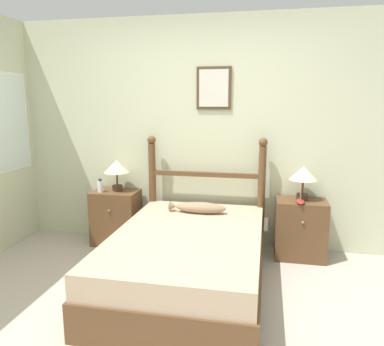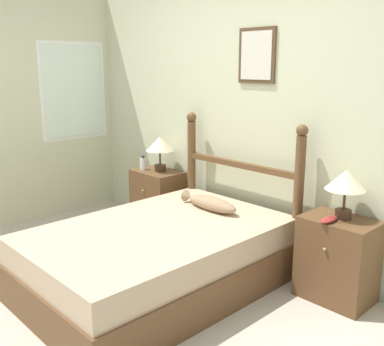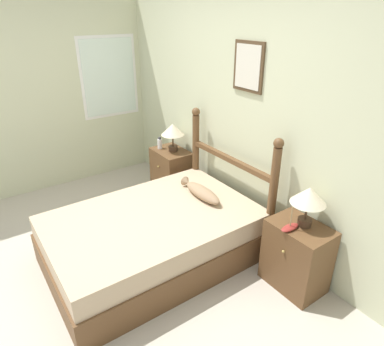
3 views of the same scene
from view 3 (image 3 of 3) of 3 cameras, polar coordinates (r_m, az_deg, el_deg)
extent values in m
plane|color=#B7AD9E|center=(3.46, -16.64, -16.48)|extent=(16.00, 16.00, 0.00)
cube|color=beige|center=(3.60, 7.57, 9.56)|extent=(6.40, 0.06, 2.55)
cube|color=#4C3823|center=(3.36, 9.39, 17.07)|extent=(0.38, 0.02, 0.46)
cube|color=beige|center=(3.35, 9.24, 17.06)|extent=(0.32, 0.01, 0.40)
cube|color=beige|center=(4.82, -27.34, 11.05)|extent=(0.06, 6.40, 2.55)
cube|color=white|center=(5.06, -13.64, 15.25)|extent=(0.01, 0.82, 1.10)
cube|color=silver|center=(5.06, -13.60, 15.24)|extent=(0.01, 0.74, 1.02)
cube|color=brown|center=(3.47, -6.35, -11.92)|extent=(1.31, 1.97, 0.30)
cube|color=tan|center=(3.32, -6.56, -8.44)|extent=(1.27, 1.93, 0.21)
cylinder|color=brown|center=(4.13, 0.62, 1.76)|extent=(0.08, 0.08, 1.17)
sphere|color=brown|center=(3.92, 0.67, 10.16)|extent=(0.09, 0.09, 0.09)
cylinder|color=brown|center=(3.32, 13.10, -5.32)|extent=(0.08, 0.08, 1.17)
sphere|color=brown|center=(3.06, 14.25, 4.82)|extent=(0.09, 0.09, 0.09)
cube|color=brown|center=(3.59, 6.36, 2.27)|extent=(1.23, 0.06, 0.05)
cube|color=brown|center=(4.52, -3.45, 0.06)|extent=(0.52, 0.36, 0.63)
sphere|color=tan|center=(4.37, -5.66, 1.07)|extent=(0.02, 0.02, 0.02)
cube|color=brown|center=(3.20, 17.02, -13.10)|extent=(0.52, 0.36, 0.63)
sphere|color=tan|center=(2.99, 14.96, -12.54)|extent=(0.02, 0.02, 0.02)
cylinder|color=#422D1E|center=(4.38, -3.17, 4.13)|extent=(0.12, 0.12, 0.06)
cylinder|color=#422D1E|center=(4.34, -3.20, 5.45)|extent=(0.02, 0.02, 0.15)
cone|color=beige|center=(4.29, -3.25, 7.28)|extent=(0.29, 0.29, 0.14)
cylinder|color=#422D1E|center=(3.03, 18.24, -7.76)|extent=(0.12, 0.12, 0.06)
cylinder|color=#422D1E|center=(2.97, 18.52, -6.02)|extent=(0.02, 0.02, 0.15)
cone|color=beige|center=(2.90, 18.92, -3.55)|extent=(0.29, 0.29, 0.14)
cylinder|color=white|center=(4.45, -5.38, 4.84)|extent=(0.06, 0.06, 0.12)
sphere|color=#333338|center=(4.42, -5.42, 5.80)|extent=(0.04, 0.04, 0.04)
ellipsoid|color=maroon|center=(2.95, 15.99, -8.72)|extent=(0.08, 0.19, 0.04)
cylinder|color=#997F56|center=(2.89, 16.24, -6.98)|extent=(0.01, 0.01, 0.18)
ellipsoid|color=#997A5B|center=(3.50, 1.79, -3.31)|extent=(0.52, 0.16, 0.11)
cone|color=#997A5B|center=(3.71, -0.91, -1.53)|extent=(0.07, 0.10, 0.10)
camera|label=1|loc=(2.62, -75.15, -7.80)|focal=35.00mm
camera|label=2|loc=(0.94, -107.66, -47.84)|focal=42.00mm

